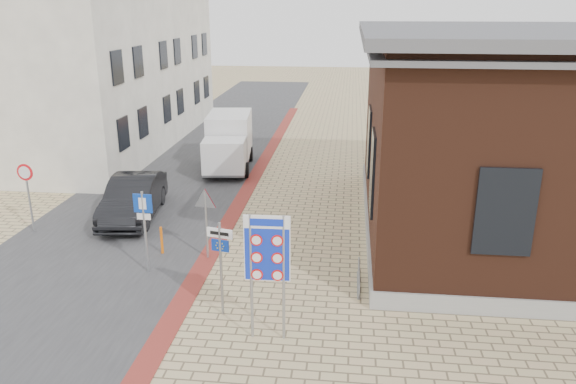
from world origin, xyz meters
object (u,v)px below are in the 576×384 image
at_px(parking_sign, 144,218).
at_px(border_sign, 267,251).
at_px(sedan, 133,198).
at_px(bollard, 162,240).
at_px(essen_sign, 221,254).
at_px(box_truck, 228,142).

bearing_deg(parking_sign, border_sign, -33.60).
relative_size(sedan, bollard, 5.10).
xyz_separation_m(sedan, essen_sign, (4.75, -6.33, 0.89)).
xyz_separation_m(box_truck, parking_sign, (-0.04, -11.14, 0.40)).
height_order(essen_sign, parking_sign, parking_sign).
relative_size(border_sign, parking_sign, 1.24).
xyz_separation_m(sedan, parking_sign, (2.05, -4.27, 0.94)).
relative_size(essen_sign, parking_sign, 1.00).
distance_m(border_sign, bollard, 6.11).
height_order(border_sign, essen_sign, border_sign).
bearing_deg(sedan, border_sign, -57.42).
distance_m(sedan, bollard, 3.64).
relative_size(parking_sign, bollard, 2.76).
relative_size(box_truck, parking_sign, 2.00).
bearing_deg(parking_sign, essen_sign, -34.23).
bearing_deg(sedan, box_truck, 65.84).
bearing_deg(essen_sign, parking_sign, 154.96).
height_order(sedan, box_truck, box_truck).
distance_m(essen_sign, bollard, 4.46).
relative_size(box_truck, essen_sign, 2.01).
bearing_deg(sedan, parking_sign, -71.63).
relative_size(border_sign, bollard, 3.41).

